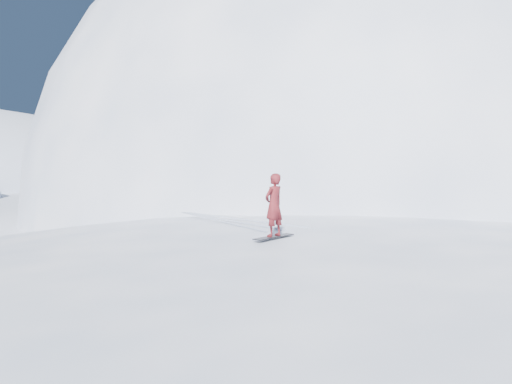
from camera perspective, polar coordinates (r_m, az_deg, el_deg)
ground at (r=12.25m, az=12.86°, el=-16.91°), size 400.00×400.00×0.00m
near_ridge at (r=15.09m, az=8.37°, el=-12.95°), size 36.00×28.00×4.80m
summit_peak at (r=45.76m, az=13.20°, el=-2.06°), size 60.00×56.00×56.00m
peak_shoulder at (r=33.92m, az=4.17°, el=-3.83°), size 28.00×24.00×18.00m
wind_bumps at (r=13.57m, az=5.04°, el=-14.81°), size 16.00×14.40×1.00m
snowboard at (r=11.67m, az=2.24°, el=-5.60°), size 1.34×0.69×0.02m
snowboarder at (r=11.57m, az=2.25°, el=-1.63°), size 0.68×0.56×1.60m
board_tracks at (r=15.37m, az=-3.54°, el=-3.41°), size 2.07×5.98×0.04m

